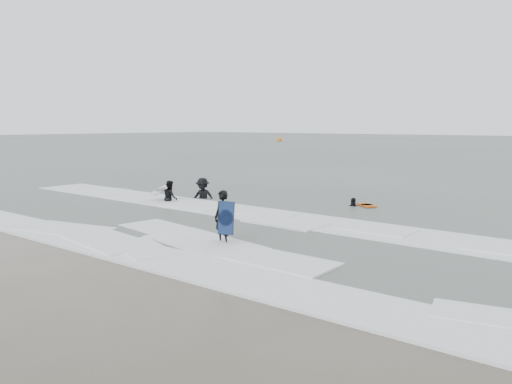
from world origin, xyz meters
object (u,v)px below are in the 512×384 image
Objects in this scene: surfer_right_near at (353,207)px; surfer_breaker at (203,200)px; surfer_centre at (223,244)px; surfer_wading at (170,202)px; buoy at (279,140)px.

surfer_breaker is at bearing 2.88° from surfer_right_near.
surfer_breaker reaches higher than surfer_centre.
buoy reaches higher than surfer_wading.
buoy reaches higher than surfer_centre.
buoy is at bearing -69.86° from surfer_right_near.
surfer_right_near is (7.11, 4.04, 0.00)m from surfer_wading.
surfer_right_near is (-0.15, 8.44, 0.00)m from surfer_centre.
surfer_right_near is at bearing -4.75° from surfer_breaker.
buoy reaches higher than surfer_breaker.
buoy is (-44.71, 67.43, 0.42)m from surfer_breaker.
surfer_breaker is (-6.70, 5.92, 0.00)m from surfer_centre.
buoy is (-51.41, 73.34, 0.42)m from surfer_centre.
surfer_centre is 0.99× the size of buoy.
surfer_wading is at bearing 11.44° from surfer_right_near.
surfer_centre reaches higher than surfer_right_near.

